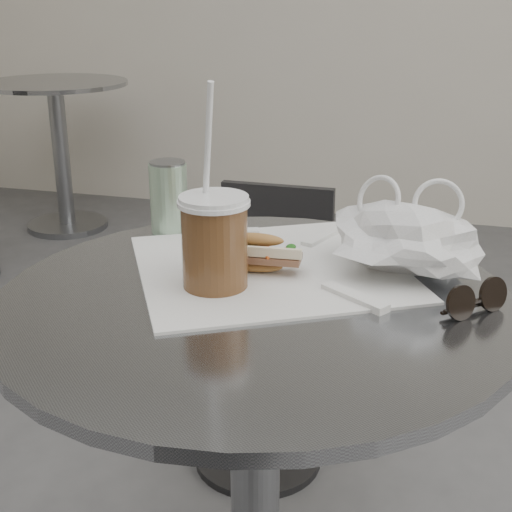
% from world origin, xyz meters
% --- Properties ---
extents(cafe_table, '(0.76, 0.76, 0.74)m').
position_xyz_m(cafe_table, '(0.00, 0.20, 0.47)').
color(cafe_table, slate).
rests_on(cafe_table, ground).
extents(bg_table, '(0.70, 0.70, 0.74)m').
position_xyz_m(bg_table, '(-1.60, 2.40, 0.47)').
color(bg_table, slate).
rests_on(bg_table, ground).
extents(chair_far, '(0.37, 0.37, 0.70)m').
position_xyz_m(chair_far, '(-0.15, 0.83, 0.31)').
color(chair_far, '#2A2A2C').
rests_on(chair_far, ground).
extents(sandwich_paper, '(0.54, 0.53, 0.00)m').
position_xyz_m(sandwich_paper, '(-0.00, 0.31, 0.74)').
color(sandwich_paper, white).
rests_on(sandwich_paper, cafe_table).
extents(banh_mi, '(0.18, 0.08, 0.06)m').
position_xyz_m(banh_mi, '(-0.02, 0.28, 0.77)').
color(banh_mi, '#B27A43').
rests_on(banh_mi, sandwich_paper).
extents(iced_coffee, '(0.11, 0.11, 0.31)m').
position_xyz_m(iced_coffee, '(-0.06, 0.21, 0.81)').
color(iced_coffee, brown).
rests_on(iced_coffee, cafe_table).
extents(sunglasses, '(0.09, 0.09, 0.05)m').
position_xyz_m(sunglasses, '(0.31, 0.22, 0.76)').
color(sunglasses, black).
rests_on(sunglasses, cafe_table).
extents(plastic_bag, '(0.25, 0.21, 0.11)m').
position_xyz_m(plastic_bag, '(0.20, 0.33, 0.79)').
color(plastic_bag, white).
rests_on(plastic_bag, cafe_table).
extents(napkin_stack, '(0.13, 0.13, 0.01)m').
position_xyz_m(napkin_stack, '(-0.09, 0.39, 0.74)').
color(napkin_stack, white).
rests_on(napkin_stack, cafe_table).
extents(drink_can, '(0.07, 0.07, 0.13)m').
position_xyz_m(drink_can, '(-0.23, 0.44, 0.80)').
color(drink_can, '#4F8758').
rests_on(drink_can, cafe_table).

